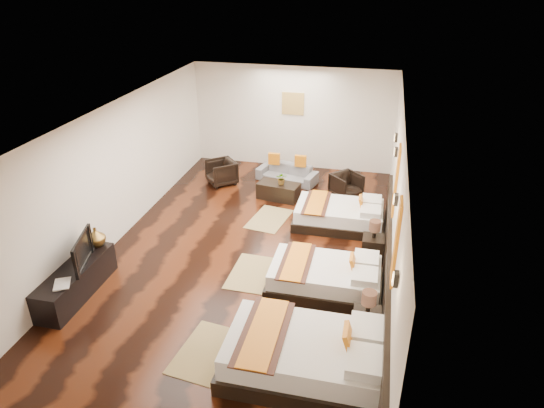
% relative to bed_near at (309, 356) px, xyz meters
% --- Properties ---
extents(floor, '(5.50, 9.50, 0.01)m').
position_rel_bed_near_xyz_m(floor, '(-1.70, 2.87, -0.30)').
color(floor, black).
rests_on(floor, ground).
extents(ceiling, '(5.50, 9.50, 0.01)m').
position_rel_bed_near_xyz_m(ceiling, '(-1.70, 2.87, 2.50)').
color(ceiling, white).
rests_on(ceiling, floor).
extents(back_wall, '(5.50, 0.01, 2.80)m').
position_rel_bed_near_xyz_m(back_wall, '(-1.70, 7.62, 1.10)').
color(back_wall, silver).
rests_on(back_wall, floor).
extents(left_wall, '(0.01, 9.50, 2.80)m').
position_rel_bed_near_xyz_m(left_wall, '(-4.45, 2.87, 1.10)').
color(left_wall, silver).
rests_on(left_wall, floor).
extents(right_wall, '(0.01, 9.50, 2.80)m').
position_rel_bed_near_xyz_m(right_wall, '(1.05, 2.87, 1.10)').
color(right_wall, silver).
rests_on(right_wall, floor).
extents(headboard_panel, '(0.08, 6.60, 0.90)m').
position_rel_bed_near_xyz_m(headboard_panel, '(1.01, 2.07, 0.15)').
color(headboard_panel, black).
rests_on(headboard_panel, floor).
extents(bed_near, '(2.33, 1.47, 0.89)m').
position_rel_bed_near_xyz_m(bed_near, '(0.00, 0.00, 0.00)').
color(bed_near, black).
rests_on(bed_near, floor).
extents(bed_mid, '(1.98, 1.24, 0.75)m').
position_rel_bed_near_xyz_m(bed_mid, '(-0.00, 2.00, -0.05)').
color(bed_mid, black).
rests_on(bed_mid, floor).
extents(bed_far, '(1.94, 1.22, 0.74)m').
position_rel_bed_near_xyz_m(bed_far, '(-0.00, 4.41, -0.05)').
color(bed_far, black).
rests_on(bed_far, floor).
extents(nightstand_a, '(0.42, 0.42, 0.84)m').
position_rel_bed_near_xyz_m(nightstand_a, '(0.75, 0.93, -0.01)').
color(nightstand_a, black).
rests_on(nightstand_a, floor).
extents(nightstand_b, '(0.42, 0.42, 0.82)m').
position_rel_bed_near_xyz_m(nightstand_b, '(0.75, 3.22, -0.02)').
color(nightstand_b, black).
rests_on(nightstand_b, floor).
extents(jute_mat_near, '(0.89, 1.28, 0.01)m').
position_rel_bed_near_xyz_m(jute_mat_near, '(-1.56, 0.05, -0.30)').
color(jute_mat_near, olive).
rests_on(jute_mat_near, floor).
extents(jute_mat_mid, '(0.78, 1.22, 0.01)m').
position_rel_bed_near_xyz_m(jute_mat_mid, '(-1.42, 2.17, -0.30)').
color(jute_mat_mid, olive).
rests_on(jute_mat_mid, floor).
extents(jute_mat_far, '(0.94, 1.31, 0.01)m').
position_rel_bed_near_xyz_m(jute_mat_far, '(-1.59, 4.32, -0.30)').
color(jute_mat_far, olive).
rests_on(jute_mat_far, floor).
extents(tv_console, '(0.50, 1.80, 0.55)m').
position_rel_bed_near_xyz_m(tv_console, '(-4.20, 0.88, -0.03)').
color(tv_console, black).
rests_on(tv_console, floor).
extents(tv, '(0.38, 0.94, 0.54)m').
position_rel_bed_near_xyz_m(tv, '(-4.15, 1.00, 0.52)').
color(tv, black).
rests_on(tv, tv_console).
extents(book, '(0.38, 0.41, 0.03)m').
position_rel_bed_near_xyz_m(book, '(-4.20, 0.34, 0.26)').
color(book, black).
rests_on(book, tv_console).
extents(figurine, '(0.36, 0.36, 0.36)m').
position_rel_bed_near_xyz_m(figurine, '(-4.20, 1.63, 0.42)').
color(figurine, brown).
rests_on(figurine, tv_console).
extents(sofa, '(1.68, 0.99, 0.46)m').
position_rel_bed_near_xyz_m(sofa, '(-1.61, 6.48, -0.07)').
color(sofa, slate).
rests_on(sofa, floor).
extents(armchair_left, '(0.97, 0.97, 0.63)m').
position_rel_bed_near_xyz_m(armchair_left, '(-3.26, 5.97, 0.01)').
color(armchair_left, black).
rests_on(armchair_left, floor).
extents(armchair_right, '(0.91, 0.91, 0.60)m').
position_rel_bed_near_xyz_m(armchair_right, '(-0.01, 5.91, -0.01)').
color(armchair_right, black).
rests_on(armchair_right, floor).
extents(coffee_table, '(1.07, 0.66, 0.40)m').
position_rel_bed_near_xyz_m(coffee_table, '(-1.61, 5.43, -0.10)').
color(coffee_table, black).
rests_on(coffee_table, floor).
extents(table_plant, '(0.30, 0.27, 0.30)m').
position_rel_bed_near_xyz_m(table_plant, '(-1.53, 5.40, 0.25)').
color(table_plant, '#225B1E').
rests_on(table_plant, coffee_table).
extents(orange_panel_a, '(0.04, 0.40, 1.30)m').
position_rel_bed_near_xyz_m(orange_panel_a, '(1.03, 0.97, 1.40)').
color(orange_panel_a, '#D86014').
rests_on(orange_panel_a, right_wall).
extents(orange_panel_b, '(0.04, 0.40, 1.30)m').
position_rel_bed_near_xyz_m(orange_panel_b, '(1.03, 3.17, 1.40)').
color(orange_panel_b, '#D86014').
rests_on(orange_panel_b, right_wall).
extents(sconce_near, '(0.07, 0.12, 0.18)m').
position_rel_bed_near_xyz_m(sconce_near, '(1.01, -0.13, 1.55)').
color(sconce_near, black).
rests_on(sconce_near, right_wall).
extents(sconce_mid, '(0.07, 0.12, 0.18)m').
position_rel_bed_near_xyz_m(sconce_mid, '(1.01, 2.07, 1.55)').
color(sconce_mid, black).
rests_on(sconce_mid, right_wall).
extents(sconce_far, '(0.07, 0.12, 0.18)m').
position_rel_bed_near_xyz_m(sconce_far, '(1.01, 4.27, 1.55)').
color(sconce_far, black).
rests_on(sconce_far, right_wall).
extents(sconce_lounge, '(0.07, 0.12, 0.18)m').
position_rel_bed_near_xyz_m(sconce_lounge, '(1.01, 5.17, 1.55)').
color(sconce_lounge, black).
rests_on(sconce_lounge, right_wall).
extents(gold_artwork, '(0.60, 0.04, 0.60)m').
position_rel_bed_near_xyz_m(gold_artwork, '(-1.70, 7.60, 1.50)').
color(gold_artwork, '#AD873F').
rests_on(gold_artwork, back_wall).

